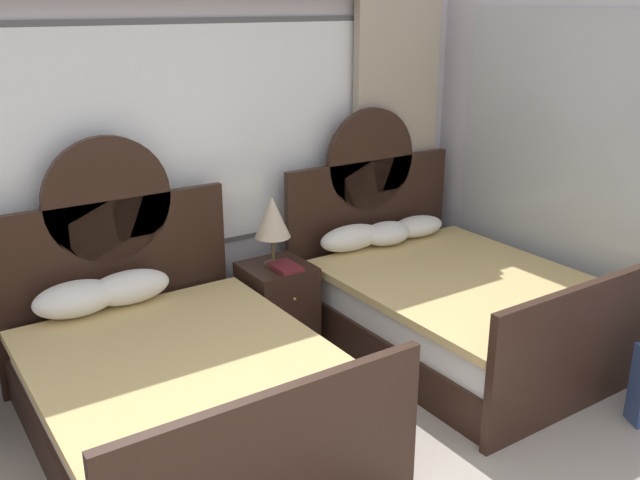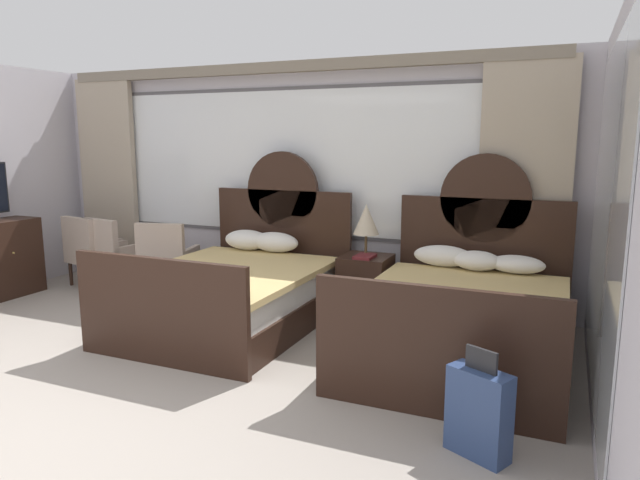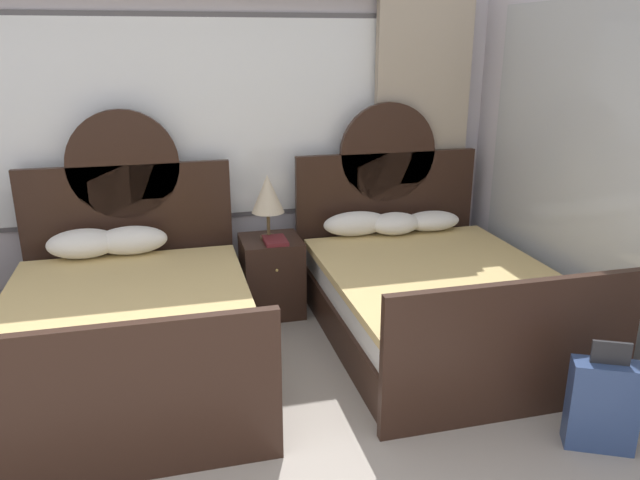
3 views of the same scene
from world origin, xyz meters
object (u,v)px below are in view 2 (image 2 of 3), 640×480
bed_near_window (235,290)px  book_on_nightstand (365,256)px  suitcase_on_floor (479,413)px  nightstand_between_beds (366,287)px  armchair_by_window_left (167,257)px  bed_near_mirror (463,317)px  table_lamp_on_nightstand (366,220)px  armchair_by_window_right (91,250)px  armchair_by_window_centre (113,252)px

bed_near_window → book_on_nightstand: (1.14, 0.63, 0.32)m
book_on_nightstand → suitcase_on_floor: bearing=-56.2°
nightstand_between_beds → book_on_nightstand: (0.02, -0.10, 0.34)m
armchair_by_window_left → bed_near_mirror: bearing=-9.4°
table_lamp_on_nightstand → nightstand_between_beds: bearing=-64.0°
bed_near_mirror → table_lamp_on_nightstand: 1.51m
bed_near_mirror → book_on_nightstand: size_ratio=8.70×
bed_near_mirror → nightstand_between_beds: 1.33m
armchair_by_window_left → armchair_by_window_right: same height
bed_near_window → nightstand_between_beds: bearing=32.9°
book_on_nightstand → armchair_by_window_right: 3.62m
table_lamp_on_nightstand → book_on_nightstand: table_lamp_on_nightstand is taller
armchair_by_window_centre → armchair_by_window_right: bearing=179.9°
table_lamp_on_nightstand → armchair_by_window_right: table_lamp_on_nightstand is taller
book_on_nightstand → armchair_by_window_left: armchair_by_window_left is taller
bed_near_window → armchair_by_window_right: size_ratio=2.55×
bed_near_window → nightstand_between_beds: 1.34m
table_lamp_on_nightstand → armchair_by_window_right: (-3.58, -0.16, -0.56)m
armchair_by_window_centre → bed_near_mirror: bearing=-7.7°
table_lamp_on_nightstand → armchair_by_window_right: size_ratio=0.60×
suitcase_on_floor → book_on_nightstand: bearing=123.8°
armchair_by_window_right → suitcase_on_floor: size_ratio=1.34×
book_on_nightstand → table_lamp_on_nightstand: bearing=104.5°
table_lamp_on_nightstand → book_on_nightstand: (0.03, -0.12, -0.35)m
armchair_by_window_right → bed_near_mirror: bearing=-7.1°
bed_near_mirror → armchair_by_window_centre: 4.40m
book_on_nightstand → bed_near_mirror: bearing=-29.8°
nightstand_between_beds → armchair_by_window_centre: armchair_by_window_centre is taller
armchair_by_window_left → nightstand_between_beds: bearing=3.2°
bed_near_mirror → armchair_by_window_right: (-4.71, 0.59, 0.11)m
suitcase_on_floor → bed_near_window: bearing=149.4°
nightstand_between_beds → suitcase_on_floor: 2.69m
table_lamp_on_nightstand → armchair_by_window_right: 3.63m
book_on_nightstand → armchair_by_window_right: size_ratio=0.29×
bed_near_window → table_lamp_on_nightstand: size_ratio=4.26×
nightstand_between_beds → armchair_by_window_left: (-2.42, -0.14, 0.14)m
armchair_by_window_centre → suitcase_on_floor: size_ratio=1.34×
nightstand_between_beds → armchair_by_window_left: 2.43m
bed_near_window → armchair_by_window_left: bed_near_window is taller
book_on_nightstand → armchair_by_window_centre: armchair_by_window_centre is taller
nightstand_between_beds → armchair_by_window_centre: 3.25m
armchair_by_window_centre → suitcase_on_floor: armchair_by_window_centre is taller
table_lamp_on_nightstand → armchair_by_window_centre: size_ratio=0.60×
table_lamp_on_nightstand → armchair_by_window_centre: (-3.23, -0.16, -0.56)m
book_on_nightstand → armchair_by_window_centre: (-3.26, -0.04, -0.20)m
suitcase_on_floor → nightstand_between_beds: bearing=123.0°
nightstand_between_beds → armchair_by_window_centre: size_ratio=0.73×
armchair_by_window_left → armchair_by_window_centre: same height
suitcase_on_floor → armchair_by_window_right: bearing=157.3°
book_on_nightstand → armchair_by_window_left: bearing=-179.1°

